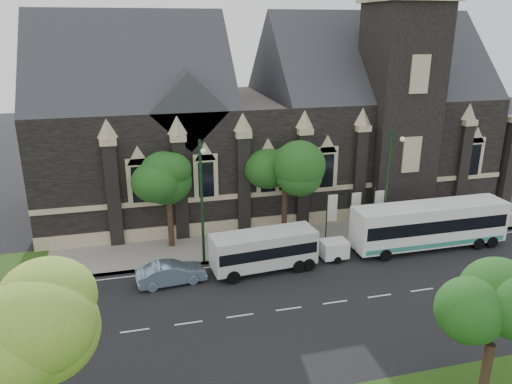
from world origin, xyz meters
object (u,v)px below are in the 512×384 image
object	(u,v)px
tree_walk_left	(170,175)
banner_flag_center	(354,209)
box_trailer	(334,249)
street_lamp_mid	(202,196)
tree_park_east	(497,311)
car_far_red	(6,292)
street_lamp_near	(388,181)
shuttle_bus	(264,249)
banner_flag_left	(330,211)
sedan	(171,273)
tree_walk_right	(287,165)
banner_flag_right	(377,206)
tour_coach	(429,224)
tree_park_near	(41,328)

from	to	relation	value
tree_walk_left	banner_flag_center	bearing A→B (deg)	-6.89
box_trailer	street_lamp_mid	bearing A→B (deg)	168.66
tree_park_east	car_far_red	bearing A→B (deg)	147.92
street_lamp_near	shuttle_bus	distance (m)	10.88
banner_flag_left	car_far_red	world-z (taller)	banner_flag_left
tree_park_east	banner_flag_center	size ratio (longest dim) A/B	1.57
tree_park_east	tree_walk_left	world-z (taller)	tree_walk_left
banner_flag_center	shuttle_bus	distance (m)	9.27
street_lamp_mid	sedan	world-z (taller)	street_lamp_mid
tree_park_east	street_lamp_mid	xyz separation A→B (m)	(-10.18, 16.42, 0.49)
street_lamp_mid	shuttle_bus	distance (m)	5.56
tree_walk_right	banner_flag_right	distance (m)	8.05
banner_flag_center	shuttle_bus	world-z (taller)	banner_flag_center
tree_walk_right	street_lamp_mid	distance (m)	8.10
street_lamp_near	sedan	xyz separation A→B (m)	(-16.51, -2.22, -4.37)
tree_walk_right	banner_flag_left	size ratio (longest dim) A/B	1.95
street_lamp_mid	box_trailer	distance (m)	10.27
tree_walk_left	tour_coach	xyz separation A→B (m)	(18.72, -5.09, -3.83)
tree_walk_right	tree_walk_left	bearing A→B (deg)	-179.94
tree_park_east	box_trailer	distance (m)	15.33
banner_flag_center	banner_flag_right	size ratio (longest dim) A/B	1.00
tree_park_east	tree_walk_right	xyz separation A→B (m)	(-2.96, 20.04, 1.20)
banner_flag_center	tour_coach	bearing A→B (deg)	-36.17
banner_flag_right	tree_walk_right	bearing A→B (deg)	166.40
tree_walk_left	shuttle_bus	bearing A→B (deg)	-44.19
banner_flag_center	sedan	distance (m)	15.45
tree_park_near	tree_park_east	distance (m)	18.04
banner_flag_center	box_trailer	size ratio (longest dim) A/B	1.46
banner_flag_left	banner_flag_center	xyz separation A→B (m)	(2.00, 0.00, 0.00)
tree_park_east	tree_walk_right	size ratio (longest dim) A/B	0.81
tree_walk_left	box_trailer	xyz separation A→B (m)	(10.99, -5.20, -4.91)
street_lamp_near	banner_flag_right	size ratio (longest dim) A/B	2.25
sedan	street_lamp_mid	bearing A→B (deg)	-54.79
sedan	car_far_red	size ratio (longest dim) A/B	0.99
tree_walk_right	banner_flag_right	world-z (taller)	tree_walk_right
tree_park_near	street_lamp_mid	xyz separation A→B (m)	(7.77, 15.86, -1.30)
box_trailer	banner_flag_right	bearing A→B (deg)	33.00
tree_park_east	sedan	world-z (taller)	tree_park_east
tour_coach	sedan	world-z (taller)	tour_coach
tree_park_near	banner_flag_left	distance (m)	25.65
street_lamp_mid	banner_flag_left	distance (m)	10.81
street_lamp_mid	tree_park_near	bearing A→B (deg)	-116.10
tree_park_near	banner_flag_center	distance (m)	27.10
tree_park_east	tree_walk_right	distance (m)	20.29
tree_walk_left	tour_coach	bearing A→B (deg)	-15.22
sedan	tree_park_east	bearing A→B (deg)	-144.52
tree_walk_left	car_far_red	xyz separation A→B (m)	(-10.64, -5.85, -4.96)
banner_flag_center	banner_flag_right	bearing A→B (deg)	0.00
tour_coach	car_far_red	size ratio (longest dim) A/B	2.62
banner_flag_left	sedan	world-z (taller)	banner_flag_left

